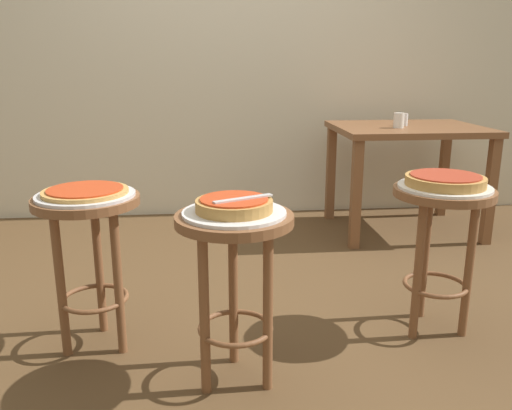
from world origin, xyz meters
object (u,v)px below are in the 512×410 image
object	(u,v)px
serving_plate_leftside	(86,195)
condiment_shaker	(405,120)
stool_middle	(441,225)
pizza_server_knife	(243,199)
pizza_middle	(445,180)
serving_plate_foreground	(234,213)
cup_near_edge	(399,120)
serving_plate_middle	(445,187)
stool_foreground	(235,258)
dining_table	(407,142)
pizza_leftside	(85,191)
stool_leftside	(89,235)
pizza_foreground	(234,205)

from	to	relation	value
serving_plate_leftside	condiment_shaker	distance (m)	2.31
stool_middle	pizza_server_knife	xyz separation A→B (m)	(-0.86, -0.32, 0.22)
pizza_middle	serving_plate_foreground	bearing A→B (deg)	-161.23
pizza_middle	stool_middle	bearing A→B (deg)	0.00
serving_plate_leftside	cup_near_edge	distance (m)	2.17
pizza_middle	serving_plate_middle	bearing A→B (deg)	26.57
serving_plate_middle	pizza_server_knife	distance (m)	0.92
serving_plate_leftside	pizza_middle	bearing A→B (deg)	-0.10
serving_plate_middle	cup_near_edge	distance (m)	1.35
stool_foreground	dining_table	bearing A→B (deg)	53.36
serving_plate_foreground	pizza_leftside	bearing A→B (deg)	151.51
serving_plate_foreground	stool_middle	bearing A→B (deg)	18.77
serving_plate_middle	dining_table	bearing A→B (deg)	74.76
stool_leftside	condiment_shaker	distance (m)	2.32
serving_plate_foreground	cup_near_edge	size ratio (longest dim) A/B	3.68
pizza_server_knife	cup_near_edge	bearing A→B (deg)	30.56
stool_middle	pizza_middle	distance (m)	0.19
stool_leftside	condiment_shaker	bearing A→B (deg)	38.05
pizza_leftside	pizza_foreground	bearing A→B (deg)	-28.49
condiment_shaker	serving_plate_middle	bearing A→B (deg)	-104.19
stool_middle	cup_near_edge	xyz separation A→B (m)	(0.28, 1.31, 0.30)
pizza_foreground	pizza_server_knife	world-z (taller)	pizza_server_knife
stool_leftside	serving_plate_leftside	bearing A→B (deg)	26.57
condiment_shaker	stool_middle	bearing A→B (deg)	-104.19
pizza_foreground	condiment_shaker	bearing A→B (deg)	54.05
stool_middle	pizza_leftside	size ratio (longest dim) A/B	1.96
pizza_leftside	stool_middle	bearing A→B (deg)	-0.10
stool_foreground	condiment_shaker	size ratio (longest dim) A/B	7.72
serving_plate_leftside	condiment_shaker	world-z (taller)	condiment_shaker
pizza_leftside	stool_foreground	bearing A→B (deg)	-28.49
condiment_shaker	pizza_server_knife	bearing A→B (deg)	-124.98
pizza_foreground	serving_plate_foreground	bearing A→B (deg)	90.00
dining_table	stool_foreground	bearing A→B (deg)	-126.64
stool_leftside	condiment_shaker	size ratio (longest dim) A/B	7.72
stool_foreground	pizza_server_knife	distance (m)	0.22
cup_near_edge	condiment_shaker	size ratio (longest dim) A/B	1.17
stool_foreground	dining_table	size ratio (longest dim) A/B	0.66
serving_plate_foreground	pizza_foreground	distance (m)	0.03
stool_foreground	stool_middle	world-z (taller)	same
cup_near_edge	pizza_server_knife	size ratio (longest dim) A/B	0.44
dining_table	stool_leftside	bearing A→B (deg)	-142.50
pizza_leftside	dining_table	bearing A→B (deg)	37.50
pizza_middle	cup_near_edge	size ratio (longest dim) A/B	3.31
stool_leftside	cup_near_edge	bearing A→B (deg)	37.08
stool_leftside	dining_table	xyz separation A→B (m)	(1.84, 1.41, 0.14)
stool_foreground	cup_near_edge	world-z (taller)	cup_near_edge
stool_leftside	pizza_middle	bearing A→B (deg)	-0.10
stool_middle	serving_plate_leftside	distance (m)	1.46
stool_middle	dining_table	xyz separation A→B (m)	(0.39, 1.41, 0.14)
pizza_middle	condiment_shaker	bearing A→B (deg)	75.81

